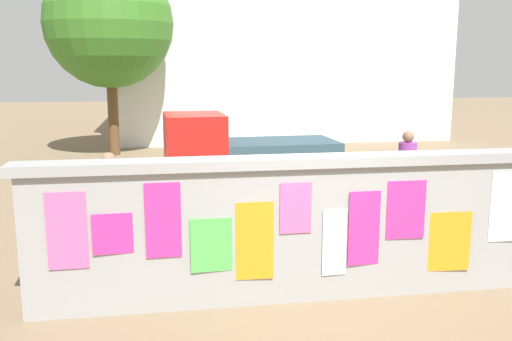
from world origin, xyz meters
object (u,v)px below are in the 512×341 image
Objects in this scene: person_walking at (407,164)px; tree_roadside at (109,24)px; bicycle_near at (217,223)px; person_bystander at (110,196)px; auto_rickshaw_truck at (242,158)px; motorcycle at (437,217)px.

tree_roadside is at bearing 126.31° from person_walking.
person_bystander reaches higher than bicycle_near.
auto_rickshaw_truck is 2.26× the size of person_bystander.
auto_rickshaw_truck is 7.96m from tree_roadside.
bicycle_near is at bearing 170.70° from motorcycle.
person_walking is 5.61m from person_bystander.
auto_rickshaw_truck is at bearing -64.36° from tree_roadside.
auto_rickshaw_truck is 3.39m from person_walking.
person_bystander is at bearing -85.66° from tree_roadside.
motorcycle is at bearing -9.30° from bicycle_near.
person_walking is at bearing -53.69° from tree_roadside.
bicycle_near is (-0.82, -2.95, -0.54)m from auto_rickshaw_truck.
person_walking is 0.27× the size of tree_roadside.
auto_rickshaw_truck is 0.61× the size of tree_roadside.
tree_roadside is at bearing 115.64° from auto_rickshaw_truck.
auto_rickshaw_truck is 1.95× the size of motorcycle.
person_bystander is at bearing -162.82° from bicycle_near.
motorcycle is 0.31× the size of tree_roadside.
auto_rickshaw_truck is 2.26× the size of person_walking.
bicycle_near is 1.05× the size of person_bystander.
tree_roadside is (-2.35, 9.54, 3.69)m from bicycle_near.
person_bystander is at bearing -161.87° from person_walking.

